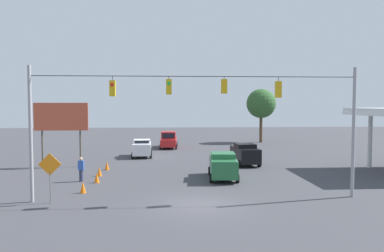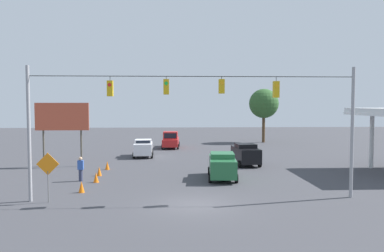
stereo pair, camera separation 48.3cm
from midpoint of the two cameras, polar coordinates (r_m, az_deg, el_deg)
name	(u,v)px [view 2 (the right image)]	position (r m, az deg, el deg)	size (l,w,h in m)	color
ground_plane	(195,205)	(21.15, 1.16, -11.95)	(140.00, 140.00, 0.00)	#3D3D42
overhead_signal_span	(194,114)	(21.67, 1.01, 1.82)	(19.02, 0.38, 7.77)	#939399
pickup_truck_red_withflow_deep	(171,140)	(47.97, -2.97, -2.19)	(2.32, 5.12, 2.12)	red
sedan_black_oncoming_far	(246,154)	(34.83, 8.56, -4.22)	(2.31, 4.23, 1.97)	black
sedan_white_withflow_far	(143,148)	(40.15, -7.09, -3.30)	(2.19, 4.00, 1.85)	silver
sedan_green_crossing_near	(222,165)	(28.25, 5.11, -5.96)	(2.36, 4.68, 1.95)	#236038
traffic_cone_nearest	(81,187)	(24.84, -15.95, -8.91)	(0.38, 0.38, 0.72)	orange
traffic_cone_second	(96,177)	(27.73, -13.93, -7.61)	(0.38, 0.38, 0.72)	orange
traffic_cone_third	(99,171)	(30.20, -13.51, -6.71)	(0.38, 0.38, 0.72)	orange
traffic_cone_fourth	(107,165)	(32.85, -12.37, -5.89)	(0.38, 0.38, 0.72)	orange
roadside_billboard	(62,120)	(35.27, -18.83, 0.87)	(4.75, 0.16, 5.71)	#4C473D
work_zone_sign	(48,168)	(22.65, -20.54, -5.99)	(1.27, 0.06, 2.84)	slate
pedestrian	(81,169)	(28.39, -16.15, -6.29)	(0.40, 0.28, 1.77)	#2D334C
tree_horizon_left	(264,104)	(55.67, 11.13, 3.35)	(4.28, 4.28, 7.85)	#4C3823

